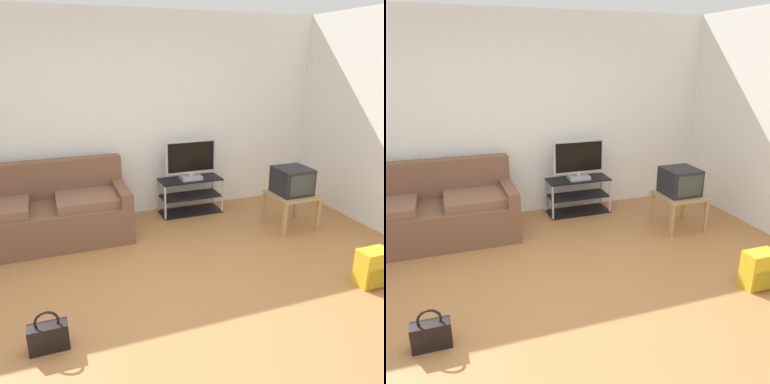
% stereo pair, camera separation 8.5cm
% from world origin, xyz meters
% --- Properties ---
extents(ground_plane, '(9.00, 9.80, 0.02)m').
position_xyz_m(ground_plane, '(0.00, 0.00, -0.01)').
color(ground_plane, '#B27542').
extents(wall_back, '(9.00, 0.10, 2.70)m').
position_xyz_m(wall_back, '(0.00, 2.45, 1.35)').
color(wall_back, white).
rests_on(wall_back, ground_plane).
extents(couch, '(1.98, 0.89, 0.92)m').
position_xyz_m(couch, '(-0.96, 1.88, 0.34)').
color(couch, brown).
rests_on(couch, ground_plane).
extents(tv_stand, '(0.87, 0.38, 0.50)m').
position_xyz_m(tv_stand, '(0.99, 2.13, 0.25)').
color(tv_stand, black).
rests_on(tv_stand, ground_plane).
extents(flat_tv, '(0.72, 0.22, 0.55)m').
position_xyz_m(flat_tv, '(0.99, 2.11, 0.77)').
color(flat_tv, '#B2B2B7').
rests_on(flat_tv, tv_stand).
extents(side_table, '(0.55, 0.55, 0.46)m').
position_xyz_m(side_table, '(2.04, 1.19, 0.39)').
color(side_table, tan).
rests_on(side_table, ground_plane).
extents(crt_tv, '(0.42, 0.43, 0.33)m').
position_xyz_m(crt_tv, '(2.04, 1.20, 0.63)').
color(crt_tv, '#232326').
rests_on(crt_tv, side_table).
extents(backpack, '(0.31, 0.26, 0.36)m').
position_xyz_m(backpack, '(1.99, -0.29, 0.18)').
color(backpack, gold).
rests_on(backpack, ground_plane).
extents(handbag, '(0.29, 0.13, 0.34)m').
position_xyz_m(handbag, '(-0.99, -0.15, 0.12)').
color(handbag, black).
rests_on(handbag, ground_plane).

